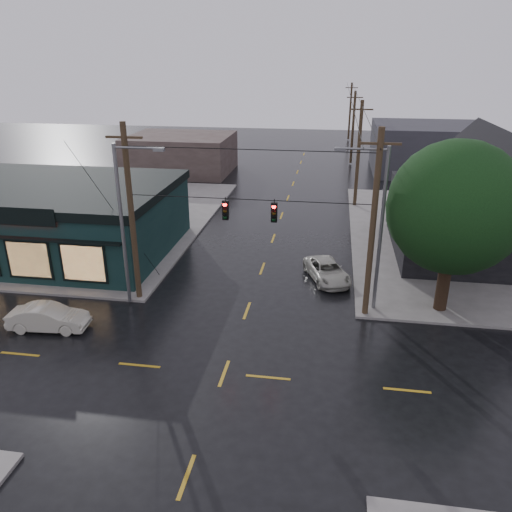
% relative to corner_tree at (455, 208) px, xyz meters
% --- Properties ---
extents(ground_plane, '(160.00, 160.00, 0.00)m').
position_rel_corner_tree_xyz_m(ground_plane, '(-10.65, -7.66, -5.98)').
color(ground_plane, black).
extents(sidewalk_nw, '(28.00, 28.00, 0.15)m').
position_rel_corner_tree_xyz_m(sidewalk_nw, '(-30.65, 12.34, -5.91)').
color(sidewalk_nw, slate).
rests_on(sidewalk_nw, ground).
extents(pizza_shop, '(16.30, 12.34, 4.90)m').
position_rel_corner_tree_xyz_m(pizza_shop, '(-25.65, 5.28, -3.42)').
color(pizza_shop, black).
rests_on(pizza_shop, ground).
extents(ne_building, '(12.60, 11.60, 8.75)m').
position_rel_corner_tree_xyz_m(ne_building, '(4.35, 9.34, -1.51)').
color(ne_building, black).
rests_on(ne_building, ground).
extents(corner_tree, '(7.01, 7.01, 9.36)m').
position_rel_corner_tree_xyz_m(corner_tree, '(0.00, 0.00, 0.00)').
color(corner_tree, black).
rests_on(corner_tree, ground).
extents(utility_pole_nw, '(2.00, 0.32, 10.15)m').
position_rel_corner_tree_xyz_m(utility_pole_nw, '(-17.15, -1.16, -5.98)').
color(utility_pole_nw, black).
rests_on(utility_pole_nw, ground).
extents(utility_pole_ne, '(2.00, 0.32, 10.15)m').
position_rel_corner_tree_xyz_m(utility_pole_ne, '(-4.15, -1.16, -5.98)').
color(utility_pole_ne, black).
rests_on(utility_pole_ne, ground).
extents(utility_pole_far_a, '(2.00, 0.32, 9.65)m').
position_rel_corner_tree_xyz_m(utility_pole_far_a, '(-4.15, 20.34, -5.98)').
color(utility_pole_far_a, black).
rests_on(utility_pole_far_a, ground).
extents(utility_pole_far_b, '(2.00, 0.32, 9.15)m').
position_rel_corner_tree_xyz_m(utility_pole_far_b, '(-4.15, 40.34, -5.98)').
color(utility_pole_far_b, black).
rests_on(utility_pole_far_b, ground).
extents(utility_pole_far_c, '(2.00, 0.32, 9.15)m').
position_rel_corner_tree_xyz_m(utility_pole_far_c, '(-4.15, 60.34, -5.98)').
color(utility_pole_far_c, black).
rests_on(utility_pole_far_c, ground).
extents(span_signal_assembly, '(13.00, 0.48, 1.23)m').
position_rel_corner_tree_xyz_m(span_signal_assembly, '(-10.56, -1.16, -0.28)').
color(span_signal_assembly, black).
rests_on(span_signal_assembly, ground).
extents(streetlight_nw, '(5.40, 0.30, 9.15)m').
position_rel_corner_tree_xyz_m(streetlight_nw, '(-17.45, -1.86, -5.98)').
color(streetlight_nw, slate).
rests_on(streetlight_nw, ground).
extents(streetlight_ne, '(5.40, 0.30, 9.15)m').
position_rel_corner_tree_xyz_m(streetlight_ne, '(-3.65, -0.46, -5.98)').
color(streetlight_ne, slate).
rests_on(streetlight_ne, ground).
extents(bg_building_west, '(12.00, 10.00, 4.40)m').
position_rel_corner_tree_xyz_m(bg_building_west, '(-24.65, 32.34, -3.78)').
color(bg_building_west, '#3D2F2C').
rests_on(bg_building_west, ground).
extents(bg_building_east, '(14.00, 12.00, 5.60)m').
position_rel_corner_tree_xyz_m(bg_building_east, '(5.35, 37.34, -3.18)').
color(bg_building_east, '#2C2C31').
rests_on(bg_building_east, ground).
extents(sedan_cream, '(4.19, 1.78, 1.34)m').
position_rel_corner_tree_xyz_m(sedan_cream, '(-20.48, -5.25, -5.31)').
color(sedan_cream, '#B5B39F').
rests_on(sedan_cream, ground).
extents(suv_silver, '(3.49, 4.85, 1.23)m').
position_rel_corner_tree_xyz_m(suv_silver, '(-6.34, 3.20, -5.37)').
color(suv_silver, '#AAA99D').
rests_on(suv_silver, ground).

